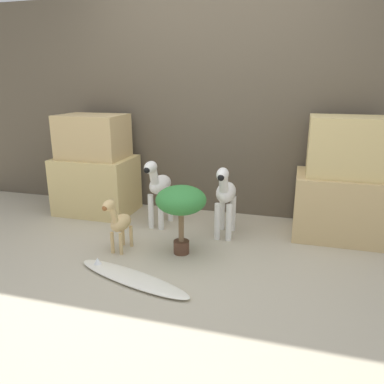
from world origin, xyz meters
The scene contains 9 objects.
ground_plane centered at (0.00, 0.00, 0.00)m, with size 14.00×14.00×0.00m, color #B2A88E.
wall_back centered at (0.00, 1.50, 1.10)m, with size 6.40×0.08×2.20m.
rock_pillar_left centered at (-1.23, 1.12, 0.48)m, with size 0.79×0.58×1.04m.
rock_pillar_right centered at (1.23, 1.12, 0.49)m, with size 0.79×0.58×1.08m.
zebra_right centered at (0.23, 0.82, 0.39)m, with size 0.18×0.49×0.68m.
zebra_left centered at (-0.43, 0.91, 0.39)m, with size 0.19×0.49×0.68m.
giraffe_figurine centered at (-0.54, 0.27, 0.27)m, with size 0.15×0.37×0.49m.
potted_palm_front centered at (-0.04, 0.38, 0.44)m, with size 0.41×0.41×0.57m.
surfboard centered at (-0.25, -0.14, 0.02)m, with size 1.00×0.48×0.08m.
Camera 1 is at (0.82, -2.32, 1.37)m, focal length 35.00 mm.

